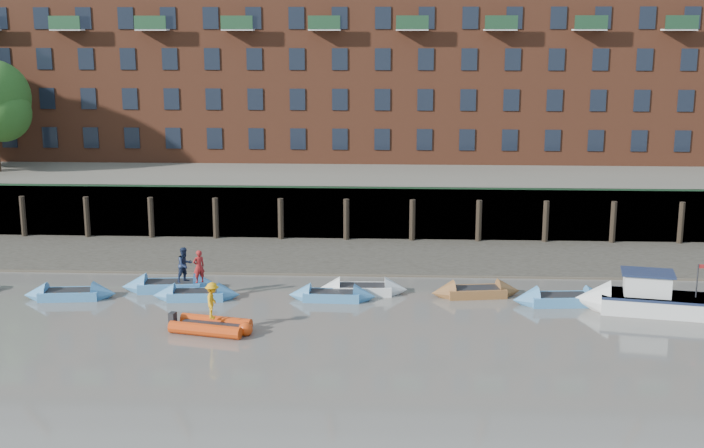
# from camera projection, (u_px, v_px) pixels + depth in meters

# --- Properties ---
(ground) EXTENTS (220.00, 220.00, 0.00)m
(ground) POSITION_uv_depth(u_px,v_px,m) (261.00, 377.00, 32.60)
(ground) COLOR #666059
(ground) RESTS_ON ground
(foreshore) EXTENTS (110.00, 8.00, 0.50)m
(foreshore) POSITION_uv_depth(u_px,v_px,m) (308.00, 256.00, 50.16)
(foreshore) COLOR #3D382F
(foreshore) RESTS_ON ground
(mud_band) EXTENTS (110.00, 1.60, 0.10)m
(mud_band) POSITION_uv_depth(u_px,v_px,m) (302.00, 272.00, 46.85)
(mud_band) COLOR #4C4336
(mud_band) RESTS_ON ground
(river_wall) EXTENTS (110.00, 1.23, 3.30)m
(river_wall) POSITION_uv_depth(u_px,v_px,m) (314.00, 213.00, 54.10)
(river_wall) COLOR #2D2A26
(river_wall) RESTS_ON ground
(bank_terrace) EXTENTS (110.00, 28.00, 3.20)m
(bank_terrace) POSITION_uv_depth(u_px,v_px,m) (330.00, 177.00, 67.38)
(bank_terrace) COLOR #5E594D
(bank_terrace) RESTS_ON ground
(apartment_terrace) EXTENTS (80.60, 15.56, 20.98)m
(apartment_terrace) POSITION_uv_depth(u_px,v_px,m) (330.00, 27.00, 65.95)
(apartment_terrace) COLOR brown
(apartment_terrace) RESTS_ON bank_terrace
(rowboat_1) EXTENTS (4.43, 1.72, 1.25)m
(rowboat_1) POSITION_uv_depth(u_px,v_px,m) (70.00, 294.00, 42.09)
(rowboat_1) COLOR teal
(rowboat_1) RESTS_ON ground
(rowboat_2) EXTENTS (4.84, 1.88, 1.37)m
(rowboat_2) POSITION_uv_depth(u_px,v_px,m) (170.00, 286.00, 43.38)
(rowboat_2) COLOR teal
(rowboat_2) RESTS_ON ground
(rowboat_3) EXTENTS (4.21, 1.55, 1.20)m
(rowboat_3) POSITION_uv_depth(u_px,v_px,m) (196.00, 295.00, 42.01)
(rowboat_3) COLOR teal
(rowboat_3) RESTS_ON ground
(rowboat_4) EXTENTS (4.19, 1.34, 1.21)m
(rowboat_4) POSITION_uv_depth(u_px,v_px,m) (332.00, 296.00, 41.89)
(rowboat_4) COLOR teal
(rowboat_4) RESTS_ON ground
(rowboat_5) EXTENTS (4.42, 1.43, 1.27)m
(rowboat_5) POSITION_uv_depth(u_px,v_px,m) (362.00, 289.00, 42.86)
(rowboat_5) COLOR silver
(rowboat_5) RESTS_ON ground
(rowboat_6) EXTENTS (4.48, 1.88, 1.26)m
(rowboat_6) POSITION_uv_depth(u_px,v_px,m) (476.00, 292.00, 42.46)
(rowboat_6) COLOR brown
(rowboat_6) RESTS_ON ground
(rowboat_7) EXTENTS (4.74, 1.75, 1.35)m
(rowboat_7) POSITION_uv_depth(u_px,v_px,m) (562.00, 299.00, 41.22)
(rowboat_7) COLOR teal
(rowboat_7) RESTS_ON ground
(rib_tender) EXTENTS (3.61, 2.34, 0.61)m
(rib_tender) POSITION_uv_depth(u_px,v_px,m) (214.00, 326.00, 37.40)
(rib_tender) COLOR red
(rib_tender) RESTS_ON ground
(motor_launch) EXTENTS (6.18, 3.04, 2.44)m
(motor_launch) POSITION_uv_depth(u_px,v_px,m) (632.00, 298.00, 40.11)
(motor_launch) COLOR silver
(motor_launch) RESTS_ON ground
(person_rower_a) EXTENTS (0.69, 0.65, 1.58)m
(person_rower_a) POSITION_uv_depth(u_px,v_px,m) (199.00, 266.00, 41.78)
(person_rower_a) COLOR maroon
(person_rower_a) RESTS_ON rowboat_3
(person_rower_b) EXTENTS (1.02, 1.04, 1.69)m
(person_rower_b) POSITION_uv_depth(u_px,v_px,m) (185.00, 265.00, 41.90)
(person_rower_b) COLOR #19233F
(person_rower_b) RESTS_ON rowboat_3
(person_rib_crew) EXTENTS (0.65, 1.05, 1.58)m
(person_rib_crew) POSITION_uv_depth(u_px,v_px,m) (212.00, 301.00, 37.29)
(person_rib_crew) COLOR orange
(person_rib_crew) RESTS_ON rib_tender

